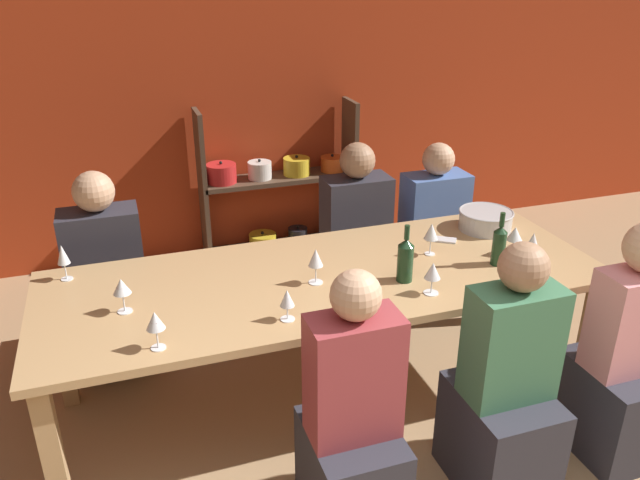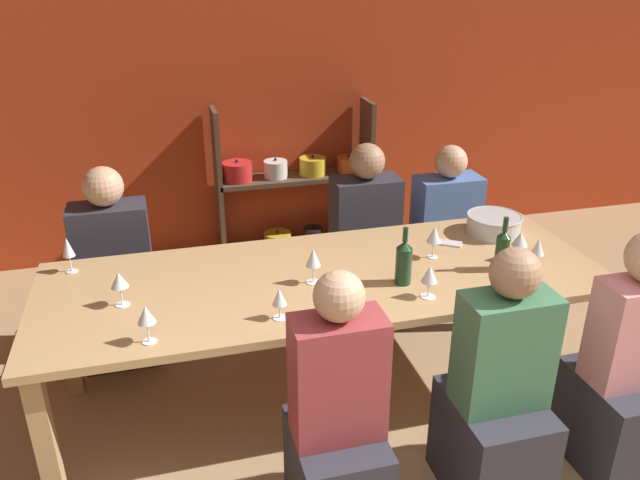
# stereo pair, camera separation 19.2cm
# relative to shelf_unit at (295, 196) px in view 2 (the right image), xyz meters

# --- Properties ---
(wall_back_red) EXTENTS (8.80, 0.06, 2.70)m
(wall_back_red) POSITION_rel_shelf_unit_xyz_m (-0.22, 0.20, 0.88)
(wall_back_red) COLOR #B23819
(wall_back_red) RESTS_ON ground_plane
(shelf_unit) EXTENTS (1.25, 0.30, 1.21)m
(shelf_unit) POSITION_rel_shelf_unit_xyz_m (0.00, 0.00, 0.00)
(shelf_unit) COLOR #4C3828
(shelf_unit) RESTS_ON ground_plane
(dining_table) EXTENTS (2.81, 1.02, 0.77)m
(dining_table) POSITION_rel_shelf_unit_xyz_m (-0.29, -1.98, 0.23)
(dining_table) COLOR tan
(dining_table) RESTS_ON ground_plane
(mixing_bowl) EXTENTS (0.32, 0.32, 0.11)m
(mixing_bowl) POSITION_rel_shelf_unit_xyz_m (0.78, -1.72, 0.36)
(mixing_bowl) COLOR #B7BABC
(mixing_bowl) RESTS_ON dining_table
(wine_bottle_green) EXTENTS (0.07, 0.07, 0.29)m
(wine_bottle_green) POSITION_rel_shelf_unit_xyz_m (0.59, -2.14, 0.41)
(wine_bottle_green) COLOR #19381E
(wine_bottle_green) RESTS_ON dining_table
(wine_bottle_dark) EXTENTS (0.08, 0.08, 0.29)m
(wine_bottle_dark) POSITION_rel_shelf_unit_xyz_m (0.05, -2.15, 0.42)
(wine_bottle_dark) COLOR #19381E
(wine_bottle_dark) RESTS_ON dining_table
(wine_glass_empty_a) EXTENTS (0.06, 0.06, 0.19)m
(wine_glass_empty_a) POSITION_rel_shelf_unit_xyz_m (-1.52, -1.61, 0.43)
(wine_glass_empty_a) COLOR white
(wine_glass_empty_a) RESTS_ON dining_table
(wine_glass_white_a) EXTENTS (0.07, 0.07, 0.16)m
(wine_glass_white_a) POSITION_rel_shelf_unit_xyz_m (0.78, -2.17, 0.41)
(wine_glass_white_a) COLOR white
(wine_glass_white_a) RESTS_ON dining_table
(wine_glass_white_b) EXTENTS (0.07, 0.07, 0.18)m
(wine_glass_white_b) POSITION_rel_shelf_unit_xyz_m (-0.37, -2.04, 0.43)
(wine_glass_white_b) COLOR white
(wine_glass_white_b) RESTS_ON dining_table
(wine_glass_red_a) EXTENTS (0.08, 0.08, 0.17)m
(wine_glass_red_a) POSITION_rel_shelf_unit_xyz_m (-1.15, -2.37, 0.43)
(wine_glass_red_a) COLOR white
(wine_glass_red_a) RESTS_ON dining_table
(wine_glass_red_b) EXTENTS (0.08, 0.08, 0.16)m
(wine_glass_red_b) POSITION_rel_shelf_unit_xyz_m (0.12, -2.31, 0.42)
(wine_glass_red_b) COLOR white
(wine_glass_red_b) RESTS_ON dining_table
(wine_glass_empty_b) EXTENTS (0.08, 0.08, 0.16)m
(wine_glass_empty_b) POSITION_rel_shelf_unit_xyz_m (0.73, -2.07, 0.42)
(wine_glass_empty_b) COLOR white
(wine_glass_empty_b) RESTS_ON dining_table
(wine_glass_red_c) EXTENTS (0.08, 0.08, 0.16)m
(wine_glass_red_c) POSITION_rel_shelf_unit_xyz_m (-1.26, -2.02, 0.43)
(wine_glass_red_c) COLOR white
(wine_glass_red_c) RESTS_ON dining_table
(wine_glass_white_c) EXTENTS (0.08, 0.08, 0.18)m
(wine_glass_white_c) POSITION_rel_shelf_unit_xyz_m (0.32, -1.92, 0.43)
(wine_glass_white_c) COLOR white
(wine_glass_white_c) RESTS_ON dining_table
(wine_glass_empty_c) EXTENTS (0.06, 0.06, 0.15)m
(wine_glass_empty_c) POSITION_rel_shelf_unit_xyz_m (-0.59, -2.32, 0.40)
(wine_glass_empty_c) COLOR white
(wine_glass_empty_c) RESTS_ON dining_table
(cell_phone) EXTENTS (0.16, 0.14, 0.01)m
(cell_phone) POSITION_rel_shelf_unit_xyz_m (0.47, -1.79, 0.31)
(cell_phone) COLOR silver
(cell_phone) RESTS_ON dining_table
(person_near_a) EXTENTS (0.37, 0.46, 1.20)m
(person_near_a) POSITION_rel_shelf_unit_xyz_m (0.91, -2.76, -0.01)
(person_near_a) COLOR #2D2D38
(person_near_a) RESTS_ON ground_plane
(person_far_a) EXTENTS (0.43, 0.54, 1.17)m
(person_far_a) POSITION_rel_shelf_unit_xyz_m (-1.35, -1.16, -0.04)
(person_far_a) COLOR #2D2D38
(person_far_a) RESTS_ON ground_plane
(person_near_b) EXTENTS (0.38, 0.47, 1.21)m
(person_near_b) POSITION_rel_shelf_unit_xyz_m (0.25, -2.78, -0.02)
(person_near_b) COLOR #2D2D38
(person_near_b) RESTS_ON ground_plane
(person_far_b) EXTENTS (0.43, 0.54, 1.12)m
(person_far_b) POSITION_rel_shelf_unit_xyz_m (0.80, -1.09, -0.06)
(person_far_b) COLOR #2D2D38
(person_far_b) RESTS_ON ground_plane
(person_near_c) EXTENTS (0.36, 0.45, 1.20)m
(person_near_c) POSITION_rel_shelf_unit_xyz_m (-0.46, -2.77, -0.02)
(person_near_c) COLOR #2D2D38
(person_near_c) RESTS_ON ground_plane
(person_far_c) EXTENTS (0.43, 0.54, 1.18)m
(person_far_c) POSITION_rel_shelf_unit_xyz_m (0.22, -1.11, -0.04)
(person_far_c) COLOR #2D2D38
(person_far_c) RESTS_ON ground_plane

